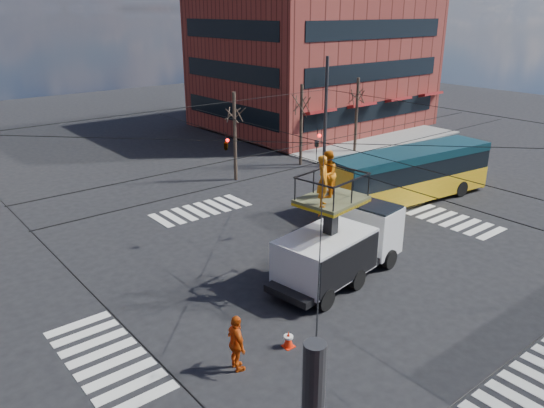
{
  "coord_description": "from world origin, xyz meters",
  "views": [
    {
      "loc": [
        -15.11,
        -15.15,
        11.09
      ],
      "look_at": [
        -0.39,
        2.93,
        2.49
      ],
      "focal_mm": 35.0,
      "sensor_mm": 36.0,
      "label": 1
    }
  ],
  "objects_px": {
    "traffic_cone": "(288,339)",
    "worker_ground": "(237,344)",
    "flagger": "(329,213)",
    "city_bus": "(410,174)",
    "utility_truck": "(341,235)"
  },
  "relations": [
    {
      "from": "flagger",
      "to": "traffic_cone",
      "type": "bearing_deg",
      "value": -59.23
    },
    {
      "from": "city_bus",
      "to": "worker_ground",
      "type": "distance_m",
      "value": 18.83
    },
    {
      "from": "utility_truck",
      "to": "worker_ground",
      "type": "bearing_deg",
      "value": -170.22
    },
    {
      "from": "utility_truck",
      "to": "city_bus",
      "type": "height_order",
      "value": "utility_truck"
    },
    {
      "from": "worker_ground",
      "to": "utility_truck",
      "type": "bearing_deg",
      "value": -59.86
    },
    {
      "from": "traffic_cone",
      "to": "worker_ground",
      "type": "xyz_separation_m",
      "value": [
        -2.11,
        0.12,
        0.68
      ]
    },
    {
      "from": "city_bus",
      "to": "worker_ground",
      "type": "relative_size",
      "value": 5.79
    },
    {
      "from": "worker_ground",
      "to": "flagger",
      "type": "bearing_deg",
      "value": -46.88
    },
    {
      "from": "city_bus",
      "to": "traffic_cone",
      "type": "relative_size",
      "value": 18.49
    },
    {
      "from": "utility_truck",
      "to": "traffic_cone",
      "type": "relative_size",
      "value": 11.68
    },
    {
      "from": "flagger",
      "to": "city_bus",
      "type": "bearing_deg",
      "value": 85.1
    },
    {
      "from": "traffic_cone",
      "to": "flagger",
      "type": "distance_m",
      "value": 10.62
    },
    {
      "from": "worker_ground",
      "to": "flagger",
      "type": "distance_m",
      "value": 12.27
    },
    {
      "from": "worker_ground",
      "to": "traffic_cone",
      "type": "bearing_deg",
      "value": -81.3
    },
    {
      "from": "utility_truck",
      "to": "traffic_cone",
      "type": "height_order",
      "value": "utility_truck"
    }
  ]
}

